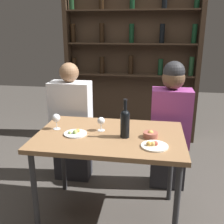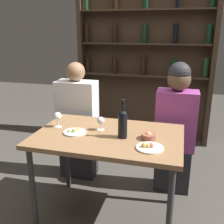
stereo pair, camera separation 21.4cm
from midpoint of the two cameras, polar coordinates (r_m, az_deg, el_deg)
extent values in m
plane|color=#47423D|center=(2.48, -3.09, -21.60)|extent=(10.00, 10.00, 0.00)
cube|color=olive|center=(2.09, -3.43, -5.37)|extent=(1.16, 0.76, 0.04)
cylinder|color=#2D2D30|center=(2.18, -19.27, -16.88)|extent=(0.04, 0.04, 0.74)
cylinder|color=#2D2D30|center=(1.97, 10.62, -20.31)|extent=(0.04, 0.04, 0.74)
cylinder|color=#2D2D30|center=(2.68, -12.91, -9.53)|extent=(0.04, 0.04, 0.74)
cylinder|color=#2D2D30|center=(2.51, 10.34, -11.35)|extent=(0.04, 0.04, 0.74)
cube|color=#38281C|center=(3.85, 2.62, 8.78)|extent=(1.81, 0.02, 1.96)
cube|color=#38281C|center=(3.95, -10.91, 8.72)|extent=(0.06, 0.18, 1.96)
cube|color=#38281C|center=(3.75, 16.48, 7.85)|extent=(0.06, 0.18, 1.96)
cube|color=#38281C|center=(3.75, 2.43, 8.10)|extent=(1.73, 0.18, 0.02)
cylinder|color=black|center=(3.91, -9.81, 10.02)|extent=(0.07, 0.07, 0.22)
cylinder|color=black|center=(3.79, -3.82, 10.14)|extent=(0.07, 0.07, 0.24)
cylinder|color=black|center=(3.73, 2.45, 10.23)|extent=(0.07, 0.07, 0.26)
cylinder|color=black|center=(3.70, 8.87, 9.65)|extent=(0.07, 0.07, 0.22)
cylinder|color=#19381E|center=(3.72, 15.33, 9.56)|extent=(0.07, 0.07, 0.25)
cube|color=#38281C|center=(3.70, 2.52, 14.66)|extent=(1.73, 0.18, 0.02)
cylinder|color=black|center=(3.87, -10.12, 16.55)|extent=(0.07, 0.07, 0.25)
cylinder|color=black|center=(3.77, -3.91, 16.80)|extent=(0.07, 0.07, 0.26)
cylinder|color=black|center=(3.70, 2.54, 16.74)|extent=(0.07, 0.07, 0.25)
cylinder|color=black|center=(3.67, 9.16, 16.53)|extent=(0.07, 0.07, 0.25)
cylinder|color=black|center=(3.69, 15.88, 16.07)|extent=(0.07, 0.07, 0.24)
cube|color=#38281C|center=(3.70, 2.62, 21.30)|extent=(1.73, 0.18, 0.02)
cylinder|color=#19381E|center=(3.89, -10.53, 22.66)|extent=(0.07, 0.07, 0.22)
cylinder|color=black|center=(3.77, -4.11, 23.07)|extent=(0.07, 0.07, 0.22)
cylinder|color=black|center=(2.00, -0.23, -3.11)|extent=(0.07, 0.07, 0.18)
sphere|color=black|center=(1.96, -0.23, -0.61)|extent=(0.07, 0.07, 0.07)
cylinder|color=black|center=(1.95, -0.23, 0.90)|extent=(0.03, 0.03, 0.11)
cylinder|color=black|center=(1.93, -0.23, 2.61)|extent=(0.03, 0.03, 0.01)
cylinder|color=silver|center=(2.26, -14.59, -3.60)|extent=(0.06, 0.06, 0.00)
cylinder|color=silver|center=(2.25, -14.67, -2.66)|extent=(0.01, 0.01, 0.08)
sphere|color=silver|center=(2.23, -14.78, -1.30)|extent=(0.07, 0.07, 0.07)
cylinder|color=silver|center=(2.16, -5.20, -4.04)|extent=(0.06, 0.06, 0.00)
cylinder|color=silver|center=(2.15, -5.23, -3.21)|extent=(0.01, 0.01, 0.06)
sphere|color=silver|center=(2.13, -5.27, -1.98)|extent=(0.06, 0.06, 0.06)
cylinder|color=silver|center=(1.88, 6.03, -7.46)|extent=(0.19, 0.19, 0.01)
sphere|color=#E5BC66|center=(1.87, 5.69, -7.00)|extent=(0.04, 0.04, 0.04)
sphere|color=#B74C3D|center=(1.88, 5.00, -6.93)|extent=(0.03, 0.03, 0.03)
sphere|color=gold|center=(1.86, 4.78, -7.00)|extent=(0.04, 0.04, 0.04)
sphere|color=#B74C3D|center=(1.87, 6.20, -6.93)|extent=(0.04, 0.04, 0.04)
cylinder|color=silver|center=(2.11, -10.87, -4.71)|extent=(0.18, 0.18, 0.01)
sphere|color=#99B256|center=(2.11, -10.89, -4.29)|extent=(0.04, 0.04, 0.04)
sphere|color=gold|center=(2.12, -10.33, -4.09)|extent=(0.03, 0.03, 0.03)
sphere|color=#99B256|center=(2.10, -12.08, -4.49)|extent=(0.03, 0.03, 0.03)
sphere|color=#99B256|center=(2.10, -10.97, -4.38)|extent=(0.03, 0.03, 0.03)
sphere|color=gold|center=(2.12, -10.72, -4.23)|extent=(0.03, 0.03, 0.03)
cylinder|color=#995142|center=(2.02, 5.41, -5.03)|extent=(0.11, 0.11, 0.04)
sphere|color=gold|center=(2.02, 5.42, -4.66)|extent=(0.05, 0.05, 0.05)
cube|color=#26262B|center=(2.95, -10.52, -9.80)|extent=(0.37, 0.22, 0.45)
cube|color=white|center=(2.75, -11.14, 0.11)|extent=(0.41, 0.22, 0.62)
sphere|color=#8C6647|center=(2.66, -11.65, 8.43)|extent=(0.19, 0.19, 0.19)
cube|color=#26262B|center=(2.80, 9.79, -11.33)|extent=(0.34, 0.22, 0.45)
cube|color=#9E3F8C|center=(2.60, 10.38, -1.36)|extent=(0.38, 0.22, 0.58)
sphere|color=brown|center=(2.50, 10.87, 7.22)|extent=(0.21, 0.21, 0.21)
sphere|color=#262628|center=(2.49, 10.95, 8.55)|extent=(0.20, 0.20, 0.20)
camera|label=1|loc=(0.11, -92.86, -0.91)|focal=42.00mm
camera|label=2|loc=(0.11, 87.14, 0.91)|focal=42.00mm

